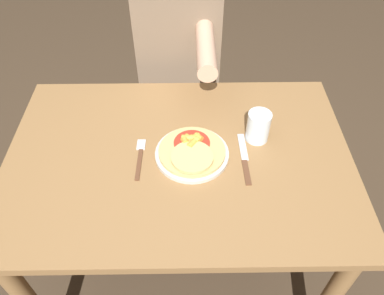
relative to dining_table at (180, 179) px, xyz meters
name	(u,v)px	position (x,y,z in m)	size (l,w,h in m)	color
ground_plane	(183,262)	(0.00, 0.00, -0.63)	(8.00, 8.00, 0.00)	#423323
dining_table	(180,179)	(0.00, 0.00, 0.00)	(1.14, 0.78, 0.76)	olive
plate	(192,154)	(0.04, 0.00, 0.13)	(0.24, 0.24, 0.01)	beige
pizza	(192,151)	(0.04, 0.00, 0.15)	(0.22, 0.22, 0.04)	tan
fork	(140,156)	(-0.13, 0.00, 0.12)	(0.03, 0.18, 0.00)	brown
knife	(245,159)	(0.21, -0.02, 0.12)	(0.03, 0.22, 0.00)	brown
drinking_glass	(258,127)	(0.27, 0.08, 0.18)	(0.08, 0.08, 0.11)	silver
person_diner	(179,58)	(0.00, 0.60, 0.10)	(0.35, 0.52, 1.25)	#2D2D38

